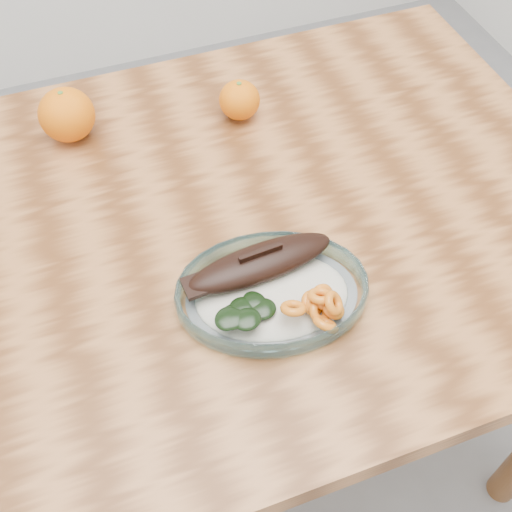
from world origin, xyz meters
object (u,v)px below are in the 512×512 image
at_px(orange_right, 239,100).
at_px(plated_meal, 272,290).
at_px(orange_left, 67,115).
at_px(dining_table, 206,267).

bearing_deg(orange_right, plated_meal, -102.87).
bearing_deg(orange_left, plated_meal, -65.20).
relative_size(orange_left, orange_right, 1.31).
bearing_deg(plated_meal, orange_right, 89.28).
distance_m(dining_table, plated_meal, 0.20).
xyz_separation_m(plated_meal, orange_left, (-0.19, 0.41, 0.03)).
bearing_deg(dining_table, plated_meal, -72.12).
relative_size(dining_table, orange_right, 17.89).
distance_m(plated_meal, orange_left, 0.45).
bearing_deg(dining_table, orange_left, 118.60).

